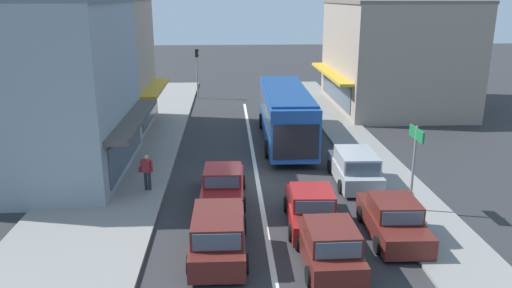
% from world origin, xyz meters
% --- Properties ---
extents(ground_plane, '(140.00, 140.00, 0.00)m').
position_xyz_m(ground_plane, '(0.00, 0.00, 0.00)').
color(ground_plane, '#2D2D30').
extents(lane_centre_line, '(0.20, 28.00, 0.01)m').
position_xyz_m(lane_centre_line, '(0.00, 4.00, 0.00)').
color(lane_centre_line, silver).
rests_on(lane_centre_line, ground).
extents(sidewalk_left, '(5.20, 44.00, 0.14)m').
position_xyz_m(sidewalk_left, '(-6.80, 6.00, 0.07)').
color(sidewalk_left, gray).
rests_on(sidewalk_left, ground).
extents(kerb_right, '(2.80, 44.00, 0.12)m').
position_xyz_m(kerb_right, '(6.20, 6.00, 0.06)').
color(kerb_right, gray).
rests_on(kerb_right, ground).
extents(shopfront_corner_near, '(8.73, 9.32, 8.37)m').
position_xyz_m(shopfront_corner_near, '(-10.18, 1.92, 4.18)').
color(shopfront_corner_near, '#84939E').
rests_on(shopfront_corner_near, ground).
extents(shopfront_mid_block, '(8.49, 7.62, 8.43)m').
position_xyz_m(shopfront_mid_block, '(-10.18, 10.55, 4.21)').
color(shopfront_mid_block, gray).
rests_on(shopfront_mid_block, ground).
extents(building_right_far, '(9.89, 12.32, 8.14)m').
position_xyz_m(building_right_far, '(11.48, 16.30, 4.06)').
color(building_right_far, gray).
rests_on(building_right_far, ground).
extents(city_bus, '(2.89, 10.90, 3.23)m').
position_xyz_m(city_bus, '(2.04, 6.84, 1.88)').
color(city_bus, '#1E4C99').
rests_on(city_bus, ground).
extents(wagon_adjacent_lane_trail, '(1.98, 4.52, 1.58)m').
position_xyz_m(wagon_adjacent_lane_trail, '(-1.74, -6.54, 0.75)').
color(wagon_adjacent_lane_trail, '#561E19').
rests_on(wagon_adjacent_lane_trail, ground).
extents(hatchback_behind_bus_near, '(1.86, 3.72, 1.54)m').
position_xyz_m(hatchback_behind_bus_near, '(1.82, -7.60, 0.71)').
color(hatchback_behind_bus_near, '#561E19').
rests_on(hatchback_behind_bus_near, ground).
extents(sedan_queue_gap_filler, '(1.99, 4.25, 1.47)m').
position_xyz_m(sedan_queue_gap_filler, '(-1.61, -1.87, 0.66)').
color(sedan_queue_gap_filler, maroon).
rests_on(sedan_queue_gap_filler, ground).
extents(sedan_behind_bus_mid, '(2.05, 4.28, 1.47)m').
position_xyz_m(sedan_behind_bus_mid, '(1.74, -4.55, 0.66)').
color(sedan_behind_bus_mid, maroon).
rests_on(sedan_behind_bus_mid, ground).
extents(parked_sedan_kerb_front, '(1.98, 4.24, 1.47)m').
position_xyz_m(parked_sedan_kerb_front, '(4.54, -5.62, 0.66)').
color(parked_sedan_kerb_front, '#561E19').
rests_on(parked_sedan_kerb_front, ground).
extents(parked_wagon_kerb_second, '(2.03, 4.55, 1.58)m').
position_xyz_m(parked_wagon_kerb_second, '(4.49, -0.18, 0.75)').
color(parked_wagon_kerb_second, '#9EA3A8').
rests_on(parked_wagon_kerb_second, ground).
extents(traffic_light_downstreet, '(0.33, 0.24, 4.20)m').
position_xyz_m(traffic_light_downstreet, '(-3.89, 20.54, 2.85)').
color(traffic_light_downstreet, gray).
rests_on(traffic_light_downstreet, ground).
extents(directional_road_sign, '(0.10, 1.40, 3.60)m').
position_xyz_m(directional_road_sign, '(5.91, -3.61, 2.68)').
color(directional_road_sign, gray).
rests_on(directional_road_sign, ground).
extents(pedestrian_with_handbag_near, '(0.66, 0.36, 1.63)m').
position_xyz_m(pedestrian_with_handbag_near, '(-4.96, -0.87, 1.07)').
color(pedestrian_with_handbag_near, '#232838').
rests_on(pedestrian_with_handbag_near, sidewalk_left).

